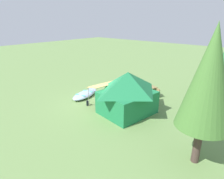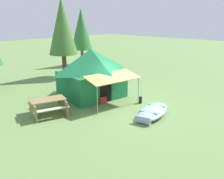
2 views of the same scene
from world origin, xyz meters
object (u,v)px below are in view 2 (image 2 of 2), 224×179
object	(u,v)px
canvas_cabin_tent	(91,72)
pine_tree_back_right	(62,27)
pine_tree_back_left	(81,30)
picnic_table	(48,105)
beached_rowboat	(153,111)
cooler_box	(102,99)
fuel_can	(140,100)

from	to	relation	value
canvas_cabin_tent	pine_tree_back_right	bearing A→B (deg)	70.50
pine_tree_back_left	pine_tree_back_right	size ratio (longest dim) A/B	0.90
picnic_table	pine_tree_back_left	size ratio (longest dim) A/B	0.38
pine_tree_back_right	beached_rowboat	bearing A→B (deg)	-100.84
canvas_cabin_tent	cooler_box	bearing A→B (deg)	-107.83
beached_rowboat	canvas_cabin_tent	size ratio (longest dim) A/B	0.61
beached_rowboat	pine_tree_back_right	bearing A→B (deg)	79.16
beached_rowboat	canvas_cabin_tent	bearing A→B (deg)	90.26
beached_rowboat	cooler_box	bearing A→B (deg)	97.85
beached_rowboat	pine_tree_back_left	xyz separation A→B (m)	(5.89, 12.10, 3.15)
beached_rowboat	pine_tree_back_left	world-z (taller)	pine_tree_back_left
cooler_box	pine_tree_back_left	bearing A→B (deg)	55.30
beached_rowboat	picnic_table	xyz separation A→B (m)	(-3.29, 3.69, 0.28)
picnic_table	cooler_box	world-z (taller)	picnic_table
canvas_cabin_tent	pine_tree_back_left	xyz separation A→B (m)	(5.91, 7.87, 1.90)
fuel_can	cooler_box	bearing A→B (deg)	131.39
canvas_cabin_tent	cooler_box	distance (m)	1.80
picnic_table	cooler_box	xyz separation A→B (m)	(2.88, -0.69, -0.29)
fuel_can	pine_tree_back_left	world-z (taller)	pine_tree_back_left
pine_tree_back_left	pine_tree_back_right	distance (m)	4.98
picnic_table	cooler_box	size ratio (longest dim) A/B	4.48
beached_rowboat	pine_tree_back_right	size ratio (longest dim) A/B	0.47
picnic_table	pine_tree_back_right	bearing A→B (deg)	47.92
canvas_cabin_tent	picnic_table	xyz separation A→B (m)	(-3.27, -0.53, -0.96)
fuel_can	pine_tree_back_right	size ratio (longest dim) A/B	0.06
cooler_box	canvas_cabin_tent	bearing A→B (deg)	72.17
pine_tree_back_right	fuel_can	bearing A→B (deg)	-95.93
fuel_can	canvas_cabin_tent	bearing A→B (deg)	109.44
canvas_cabin_tent	pine_tree_back_left	size ratio (longest dim) A/B	0.86
fuel_can	beached_rowboat	bearing A→B (deg)	-123.99
pine_tree_back_left	pine_tree_back_right	world-z (taller)	pine_tree_back_right
beached_rowboat	pine_tree_back_right	world-z (taller)	pine_tree_back_right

